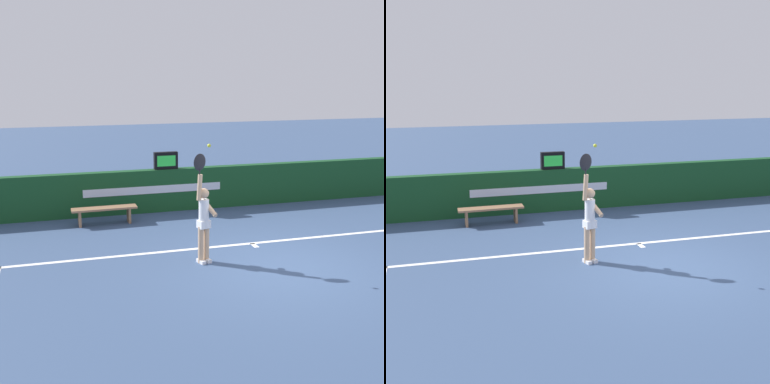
# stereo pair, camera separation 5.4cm
# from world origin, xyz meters

# --- Properties ---
(ground_plane) EXTENTS (60.00, 60.00, 0.00)m
(ground_plane) POSITION_xyz_m (0.00, 0.00, 0.00)
(ground_plane) COLOR #374E72
(court_lines) EXTENTS (11.17, 6.07, 0.00)m
(court_lines) POSITION_xyz_m (0.00, -1.37, 0.00)
(court_lines) COLOR white
(court_lines) RESTS_ON ground
(back_wall) EXTENTS (16.88, 0.29, 1.21)m
(back_wall) POSITION_xyz_m (-0.00, 4.97, 0.60)
(back_wall) COLOR #14431F
(back_wall) RESTS_ON ground
(speed_display) EXTENTS (0.67, 0.16, 0.48)m
(speed_display) POSITION_xyz_m (-1.23, 4.97, 1.45)
(speed_display) COLOR black
(speed_display) RESTS_ON back_wall
(tennis_player) EXTENTS (0.48, 0.47, 2.30)m
(tennis_player) POSITION_xyz_m (-1.44, 0.73, 0.94)
(tennis_player) COLOR tan
(tennis_player) RESTS_ON ground
(tennis_ball) EXTENTS (0.07, 0.07, 0.07)m
(tennis_ball) POSITION_xyz_m (-1.42, 0.46, 2.47)
(tennis_ball) COLOR #CCD931
(courtside_bench_near) EXTENTS (1.68, 0.39, 0.45)m
(courtside_bench_near) POSITION_xyz_m (-3.08, 4.09, 0.35)
(courtside_bench_near) COLOR #916949
(courtside_bench_near) RESTS_ON ground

